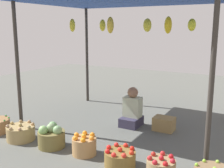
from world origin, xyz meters
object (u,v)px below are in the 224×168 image
Objects in this scene: basket_red_apples at (161,168)px; basket_cabbages at (52,137)px; basket_potatoes at (21,133)px; basket_red_tomatoes at (120,158)px; wooden_crate_near_vendor at (164,124)px; vendor_person at (132,111)px; basket_oranges at (84,145)px.

basket_cabbages is at bearing 179.73° from basket_red_apples.
basket_potatoes is 1.10× the size of basket_red_tomatoes.
wooden_crate_near_vendor is at bearing 107.64° from basket_red_apples.
vendor_person reaches higher than basket_oranges.
wooden_crate_near_vendor is (2.03, 1.66, 0.00)m from basket_potatoes.
basket_red_tomatoes is 1.15× the size of wooden_crate_near_vendor.
basket_potatoes is at bearing -130.89° from vendor_person.
vendor_person is at bearing 65.34° from basket_cabbages.
vendor_person is 2.07× the size of basket_oranges.
basket_oranges is 1.26m from basket_red_apples.
basket_oranges is (1.29, 0.08, 0.02)m from basket_potatoes.
wooden_crate_near_vendor is at bearing 87.10° from basket_red_tomatoes.
basket_red_tomatoes is (1.95, 0.02, -0.01)m from basket_potatoes.
basket_red_tomatoes is at bearing 0.50° from basket_potatoes.
basket_cabbages is 1.16× the size of basket_red_apples.
vendor_person is 1.96m from basket_red_apples.
vendor_person is at bearing 126.58° from basket_red_apples.
wooden_crate_near_vendor is (0.08, 1.64, 0.01)m from basket_red_tomatoes.
basket_cabbages is 1.28m from basket_red_tomatoes.
vendor_person reaches higher than wooden_crate_near_vendor.
vendor_person is 2.12m from basket_potatoes.
basket_cabbages is 0.63m from basket_oranges.
wooden_crate_near_vendor is at bearing 5.45° from vendor_person.
vendor_person is at bearing -174.55° from wooden_crate_near_vendor.
basket_potatoes is 1.27× the size of wooden_crate_near_vendor.
basket_potatoes is (-1.38, -1.60, -0.17)m from vendor_person.
vendor_person reaches higher than basket_red_apples.
wooden_crate_near_vendor is (0.74, 1.58, -0.02)m from basket_oranges.
wooden_crate_near_vendor is at bearing 49.97° from basket_cabbages.
basket_potatoes is at bearing -176.68° from basket_cabbages.
basket_cabbages reaches higher than basket_potatoes.
basket_cabbages is at bearing -176.55° from basket_oranges.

